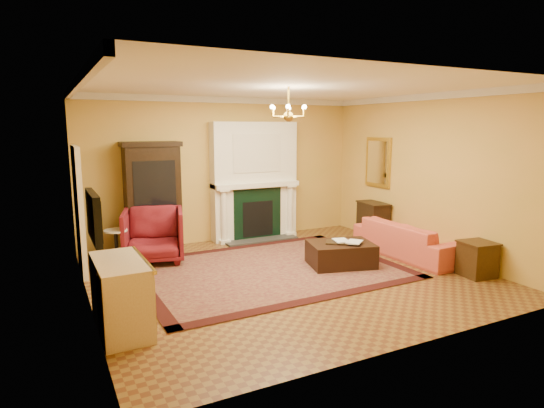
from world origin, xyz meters
TOP-DOWN VIEW (x-y plane):
  - floor at (0.00, 0.00)m, footprint 6.00×5.50m
  - ceiling at (0.00, 0.00)m, footprint 6.00×5.50m
  - wall_back at (0.00, 2.76)m, footprint 6.00×0.02m
  - wall_front at (0.00, -2.76)m, footprint 6.00×0.02m
  - wall_left at (-3.01, 0.00)m, footprint 0.02×5.50m
  - wall_right at (3.01, 0.00)m, footprint 0.02×5.50m
  - fireplace at (0.60, 2.57)m, footprint 1.90×0.70m
  - crown_molding at (0.00, 0.96)m, footprint 6.00×5.50m
  - doorway at (-2.95, 1.70)m, footprint 0.08×1.05m
  - tv_panel at (-2.95, -0.60)m, footprint 0.09×0.95m
  - gilt_mirror at (2.97, 1.40)m, footprint 0.06×0.76m
  - chandelier at (-0.00, 0.00)m, footprint 0.63×0.55m
  - oriental_rug at (-0.16, 0.39)m, footprint 4.36×3.30m
  - china_cabinet at (-1.59, 2.49)m, footprint 1.02×0.46m
  - wingback_armchair at (-1.76, 1.77)m, footprint 1.24×1.19m
  - pedestal_table at (-2.43, 1.60)m, footprint 0.38×0.38m
  - commode at (-2.73, -0.87)m, footprint 0.57×1.16m
  - coral_sofa at (2.57, -0.03)m, footprint 0.69×2.22m
  - end_table at (2.72, -1.42)m, footprint 0.52×0.52m
  - console_table at (2.78, 1.27)m, footprint 0.49×0.75m
  - leather_ottoman at (1.07, 0.03)m, footprint 1.24×1.04m
  - ottoman_tray at (1.01, 0.04)m, footprint 0.50×0.49m
  - book_a at (0.94, 0.03)m, footprint 0.23×0.09m
  - book_b at (1.13, -0.07)m, footprint 0.17×0.20m
  - topiary_left at (-0.13, 2.53)m, footprint 0.14×0.14m
  - topiary_right at (1.30, 2.53)m, footprint 0.16×0.16m

SIDE VIEW (x-z plane):
  - floor at x=0.00m, z-range -0.02..0.00m
  - oriental_rug at x=-0.16m, z-range 0.00..0.02m
  - leather_ottoman at x=1.07m, z-range 0.02..0.42m
  - end_table at x=2.72m, z-range 0.00..0.54m
  - console_table at x=2.78m, z-range 0.00..0.78m
  - pedestal_table at x=-2.43m, z-range 0.06..0.74m
  - commode at x=-2.73m, z-range 0.00..0.85m
  - ottoman_tray at x=1.01m, z-range 0.42..0.44m
  - coral_sofa at x=2.57m, z-range 0.00..0.86m
  - wingback_armchair at x=-1.76m, z-range 0.00..1.06m
  - book_a at x=0.94m, z-range 0.44..0.76m
  - book_b at x=1.13m, z-range 0.44..0.77m
  - china_cabinet at x=-1.59m, z-range 0.00..2.03m
  - doorway at x=-2.95m, z-range 0.00..2.10m
  - fireplace at x=0.60m, z-range -0.06..2.44m
  - tv_panel at x=-2.95m, z-range 1.06..1.64m
  - topiary_left at x=-0.13m, z-range 1.25..1.64m
  - topiary_right at x=1.30m, z-range 1.25..1.67m
  - wall_back at x=0.00m, z-range 0.00..3.00m
  - wall_front at x=0.00m, z-range 0.00..3.00m
  - wall_left at x=-3.01m, z-range 0.00..3.00m
  - wall_right at x=3.01m, z-range 0.00..3.00m
  - gilt_mirror at x=2.97m, z-range 1.12..2.17m
  - chandelier at x=0.00m, z-range 2.34..2.87m
  - crown_molding at x=0.00m, z-range 2.88..3.00m
  - ceiling at x=0.00m, z-range 3.00..3.02m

